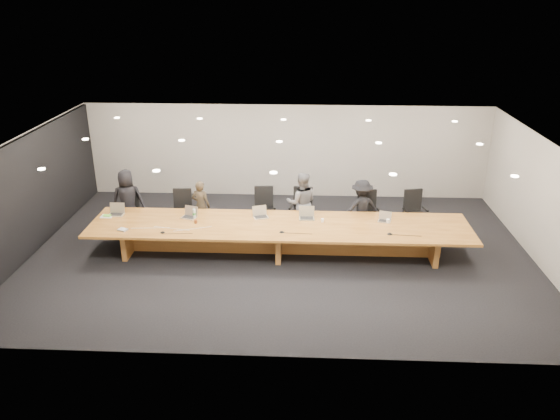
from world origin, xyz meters
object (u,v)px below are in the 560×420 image
at_px(chair_far_right, 415,212).
at_px(person_b, 201,206).
at_px(laptop_c, 261,212).
at_px(av_box, 123,230).
at_px(mic_center, 282,232).
at_px(mic_right, 390,234).
at_px(laptop_a, 116,210).
at_px(chair_right, 369,214).
at_px(chair_mid_right, 301,210).
at_px(person_a, 128,200).
at_px(chair_far_left, 130,211).
at_px(paper_cup_far, 388,221).
at_px(chair_mid_left, 264,209).
at_px(conference_table, 279,233).
at_px(person_d, 361,208).
at_px(laptop_e, 385,217).
at_px(laptop_b, 189,213).
at_px(water_bottle, 194,214).
at_px(paper_cup_near, 322,220).
at_px(amber_mug, 196,222).
at_px(laptop_d, 307,213).
at_px(chair_left, 182,211).
at_px(person_c, 302,203).
at_px(mic_left, 163,232).

relative_size(chair_far_right, person_b, 0.85).
height_order(laptop_c, av_box, laptop_c).
bearing_deg(mic_center, mic_right, 0.29).
relative_size(chair_far_right, laptop_a, 3.18).
xyz_separation_m(chair_right, laptop_a, (-6.29, -0.77, 0.30)).
relative_size(chair_mid_right, person_a, 0.73).
xyz_separation_m(chair_far_left, paper_cup_far, (6.56, -0.93, 0.25)).
bearing_deg(mic_center, chair_far_left, 158.53).
bearing_deg(person_b, laptop_c, 163.71).
bearing_deg(chair_mid_left, conference_table, -74.54).
relative_size(chair_right, person_d, 0.79).
bearing_deg(laptop_e, chair_far_right, 64.38).
bearing_deg(laptop_b, water_bottle, 12.98).
distance_m(person_d, paper_cup_near, 1.37).
distance_m(chair_mid_right, laptop_c, 1.36).
xyz_separation_m(conference_table, mic_right, (2.54, -0.42, 0.25)).
relative_size(laptop_b, amber_mug, 3.87).
height_order(chair_mid_right, laptop_d, chair_mid_right).
bearing_deg(chair_mid_right, laptop_a, -159.47).
height_order(chair_left, laptop_b, chair_left).
height_order(chair_mid_right, mic_right, chair_mid_right).
bearing_deg(person_b, laptop_e, 179.89).
height_order(chair_mid_right, person_c, person_c).
relative_size(conference_table, laptop_e, 30.62).
height_order(laptop_d, amber_mug, laptop_d).
distance_m(conference_table, paper_cup_far, 2.61).
height_order(chair_mid_left, av_box, chair_mid_left).
height_order(person_c, laptop_a, person_c).
bearing_deg(person_c, chair_mid_right, -71.00).
height_order(water_bottle, mic_right, water_bottle).
height_order(chair_left, chair_right, chair_right).
relative_size(person_a, paper_cup_near, 18.39).
relative_size(laptop_e, paper_cup_far, 3.03).
relative_size(chair_mid_left, laptop_c, 3.37).
bearing_deg(paper_cup_near, chair_mid_left, 142.64).
bearing_deg(mic_center, laptop_d, 54.99).
height_order(chair_mid_left, person_d, person_d).
height_order(laptop_b, water_bottle, laptop_b).
relative_size(chair_left, person_b, 0.84).
distance_m(chair_left, paper_cup_far, 5.26).
xyz_separation_m(laptop_b, laptop_e, (4.73, -0.00, -0.02)).
bearing_deg(laptop_d, chair_right, 24.16).
xyz_separation_m(laptop_a, mic_left, (1.40, -0.97, -0.13)).
xyz_separation_m(chair_right, water_bottle, (-4.32, -0.86, 0.27)).
bearing_deg(laptop_d, chair_mid_right, 96.79).
relative_size(amber_mug, paper_cup_far, 0.93).
xyz_separation_m(person_c, paper_cup_far, (2.07, -1.05, -0.01)).
xyz_separation_m(chair_far_right, person_b, (-5.56, -0.07, 0.10)).
xyz_separation_m(chair_mid_right, laptop_b, (-2.73, -0.99, 0.29)).
distance_m(chair_far_left, laptop_d, 4.70).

